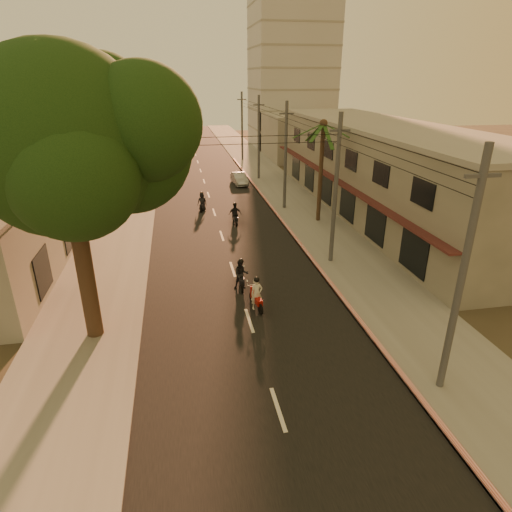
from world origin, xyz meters
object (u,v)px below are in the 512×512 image
(palm_tree, at_px, (323,130))
(scooter_mid_b, at_px, (235,215))
(broadleaf_tree, at_px, (75,142))
(scooter_red, at_px, (256,295))
(scooter_mid_a, at_px, (241,275))
(parked_car, at_px, (239,179))
(scooter_far_a, at_px, (202,202))

(palm_tree, height_order, scooter_mid_b, palm_tree)
(broadleaf_tree, distance_m, scooter_mid_b, 18.08)
(scooter_red, relative_size, scooter_mid_a, 0.99)
(palm_tree, distance_m, scooter_mid_a, 14.60)
(scooter_mid_a, bearing_deg, parked_car, 85.14)
(palm_tree, xyz_separation_m, scooter_red, (-7.45, -12.90, -6.37))
(scooter_mid_a, height_order, scooter_mid_b, scooter_mid_b)
(scooter_mid_a, distance_m, scooter_mid_b, 11.06)
(broadleaf_tree, height_order, palm_tree, broadleaf_tree)
(broadleaf_tree, relative_size, palm_tree, 1.48)
(broadleaf_tree, xyz_separation_m, parked_car, (10.28, 27.67, -7.85))
(scooter_mid_a, distance_m, parked_car, 24.60)
(broadleaf_tree, bearing_deg, scooter_red, 7.57)
(scooter_red, xyz_separation_m, scooter_mid_b, (0.79, 13.36, 0.02))
(scooter_far_a, xyz_separation_m, parked_car, (4.62, 9.17, -0.15))
(palm_tree, distance_m, scooter_far_a, 11.93)
(scooter_red, bearing_deg, scooter_mid_a, 90.51)
(palm_tree, xyz_separation_m, scooter_far_a, (-8.95, 4.64, -6.38))
(palm_tree, relative_size, scooter_mid_a, 4.55)
(broadleaf_tree, relative_size, scooter_mid_b, 6.62)
(palm_tree, bearing_deg, scooter_far_a, 152.57)
(parked_car, bearing_deg, scooter_far_a, -120.38)
(scooter_mid_a, distance_m, scooter_far_a, 15.22)
(scooter_mid_a, height_order, parked_car, scooter_mid_a)
(scooter_mid_b, height_order, parked_car, scooter_mid_b)
(palm_tree, bearing_deg, scooter_mid_a, -126.71)
(broadleaf_tree, height_order, scooter_mid_a, broadleaf_tree)
(scooter_mid_a, bearing_deg, palm_tree, 56.67)
(scooter_red, height_order, parked_car, scooter_red)
(scooter_red, xyz_separation_m, scooter_mid_a, (-0.41, 2.37, 0.02))
(broadleaf_tree, height_order, scooter_red, broadleaf_tree)
(scooter_red, relative_size, parked_car, 0.46)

